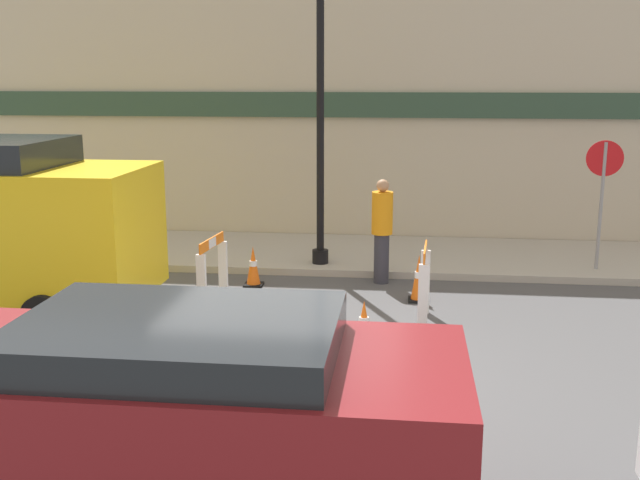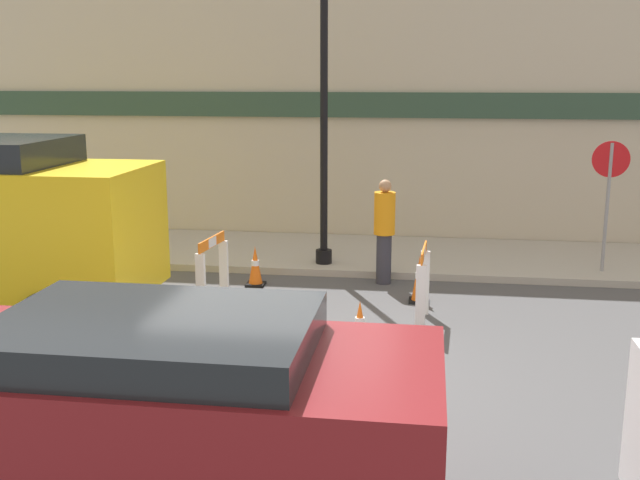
% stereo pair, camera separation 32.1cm
% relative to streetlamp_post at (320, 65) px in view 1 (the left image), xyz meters
% --- Properties ---
extents(ground_plane, '(60.00, 60.00, 0.00)m').
position_rel_streetlamp_post_xyz_m(ground_plane, '(0.27, -4.98, -3.54)').
color(ground_plane, '#4C4C4F').
extents(sidewalk_slab, '(18.00, 2.94, 0.12)m').
position_rel_streetlamp_post_xyz_m(sidewalk_slab, '(0.27, 1.00, -3.48)').
color(sidewalk_slab, '#ADA89E').
rests_on(sidewalk_slab, ground_plane).
extents(storefront_facade, '(18.00, 0.22, 5.50)m').
position_rel_streetlamp_post_xyz_m(storefront_facade, '(0.27, 2.54, -0.79)').
color(storefront_facade, '#BCB29E').
rests_on(storefront_facade, ground_plane).
extents(streetlamp_post, '(0.44, 0.44, 5.34)m').
position_rel_streetlamp_post_xyz_m(streetlamp_post, '(0.00, 0.00, 0.00)').
color(streetlamp_post, black).
rests_on(streetlamp_post, sidewalk_slab).
extents(stop_sign, '(0.60, 0.10, 2.20)m').
position_rel_streetlamp_post_xyz_m(stop_sign, '(4.76, 0.14, -1.94)').
color(stop_sign, gray).
rests_on(stop_sign, sidewalk_slab).
extents(barricade_0, '(0.18, 0.89, 1.08)m').
position_rel_streetlamp_post_xyz_m(barricade_0, '(1.77, -2.69, -2.96)').
color(barricade_0, white).
rests_on(barricade_0, ground_plane).
extents(barricade_1, '(0.23, 0.94, 1.09)m').
position_rel_streetlamp_post_xyz_m(barricade_1, '(-1.29, -2.48, -2.95)').
color(barricade_1, white).
rests_on(barricade_1, ground_plane).
extents(traffic_cone_0, '(0.30, 0.30, 0.73)m').
position_rel_streetlamp_post_xyz_m(traffic_cone_0, '(1.71, -1.71, -3.19)').
color(traffic_cone_0, black).
rests_on(traffic_cone_0, ground_plane).
extents(traffic_cone_1, '(0.30, 0.30, 0.61)m').
position_rel_streetlamp_post_xyz_m(traffic_cone_1, '(1.00, -3.76, -3.25)').
color(traffic_cone_1, black).
rests_on(traffic_cone_1, ground_plane).
extents(traffic_cone_2, '(0.30, 0.30, 0.66)m').
position_rel_streetlamp_post_xyz_m(traffic_cone_2, '(-0.97, -1.17, -3.22)').
color(traffic_cone_2, black).
rests_on(traffic_cone_2, ground_plane).
extents(person_worker, '(0.46, 0.46, 1.73)m').
position_rel_streetlamp_post_xyz_m(person_worker, '(1.11, -0.73, -2.61)').
color(person_worker, '#33333D').
rests_on(person_worker, ground_plane).
extents(parked_car_1, '(4.04, 1.90, 1.73)m').
position_rel_streetlamp_post_xyz_m(parked_car_1, '(-0.07, -7.98, -2.57)').
color(parked_car_1, maroon).
rests_on(parked_car_1, ground_plane).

